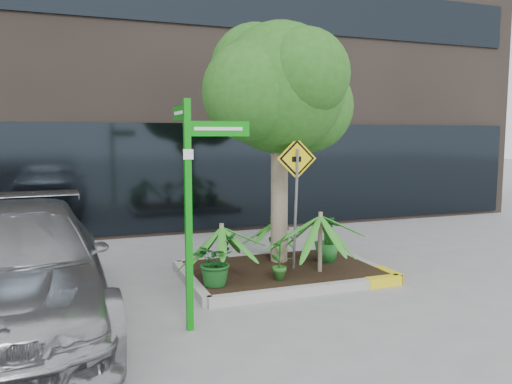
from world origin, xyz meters
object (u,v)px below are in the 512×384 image
object	(u,v)px
cattle_sign	(296,181)
street_sign_post	(191,189)
tree	(279,89)
parked_car	(18,267)

from	to	relation	value
cattle_sign	street_sign_post	bearing A→B (deg)	-138.65
street_sign_post	cattle_sign	xyz separation A→B (m)	(2.12, 1.54, -0.11)
tree	cattle_sign	xyz separation A→B (m)	(0.03, -0.67, -1.57)
tree	street_sign_post	xyz separation A→B (m)	(-2.09, -2.22, -1.46)
tree	parked_car	world-z (taller)	tree
parked_car	cattle_sign	bearing A→B (deg)	6.99
street_sign_post	parked_car	bearing A→B (deg)	157.77
tree	parked_car	bearing A→B (deg)	-161.60
parked_car	street_sign_post	size ratio (longest dim) A/B	1.83
cattle_sign	parked_car	bearing A→B (deg)	-165.15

